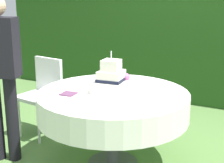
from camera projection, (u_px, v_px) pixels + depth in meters
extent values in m
plane|color=#547A3D|center=(113.00, 163.00, 3.28)|extent=(20.00, 20.00, 0.00)
cube|color=#234C19|center=(186.00, 26.00, 5.04)|extent=(6.17, 0.58, 2.25)
cylinder|color=#4C4C51|center=(113.00, 162.00, 3.27)|extent=(0.48, 0.48, 0.02)
cylinder|color=#4C4C51|center=(113.00, 130.00, 3.19)|extent=(0.12, 0.12, 0.70)
cylinder|color=brown|center=(113.00, 94.00, 3.09)|extent=(1.37, 1.37, 0.03)
cylinder|color=white|center=(113.00, 105.00, 3.12)|extent=(1.40, 1.40, 0.24)
cube|color=silver|center=(111.00, 87.00, 3.08)|extent=(0.33, 0.33, 0.10)
cube|color=silver|center=(111.00, 76.00, 3.06)|extent=(0.24, 0.24, 0.10)
cube|color=black|center=(111.00, 80.00, 3.06)|extent=(0.25, 0.25, 0.03)
cube|color=silver|center=(111.00, 65.00, 3.03)|extent=(0.17, 0.17, 0.10)
sphere|color=#C6599E|center=(126.00, 77.00, 3.12)|extent=(0.07, 0.07, 0.07)
cylinder|color=silver|center=(111.00, 56.00, 3.01)|extent=(0.01, 0.01, 0.08)
cylinder|color=white|center=(109.00, 106.00, 2.70)|extent=(0.11, 0.11, 0.01)
cylinder|color=white|center=(78.00, 87.00, 3.22)|extent=(0.13, 0.13, 0.01)
cylinder|color=white|center=(132.00, 111.00, 2.57)|extent=(0.10, 0.10, 0.01)
cube|color=#603856|center=(68.00, 94.00, 3.02)|extent=(0.14, 0.14, 0.01)
cylinder|color=white|center=(19.00, 118.00, 3.83)|extent=(0.03, 0.03, 0.45)
cylinder|color=white|center=(39.00, 124.00, 3.65)|extent=(0.03, 0.03, 0.45)
cylinder|color=white|center=(40.00, 110.00, 4.08)|extent=(0.03, 0.03, 0.45)
cylinder|color=white|center=(59.00, 116.00, 3.90)|extent=(0.03, 0.03, 0.45)
cube|color=white|center=(38.00, 97.00, 3.80)|extent=(0.45, 0.45, 0.04)
cube|color=white|center=(49.00, 75.00, 3.89)|extent=(0.40, 0.09, 0.40)
cylinder|color=black|center=(12.00, 119.00, 3.26)|extent=(0.12, 0.12, 0.85)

